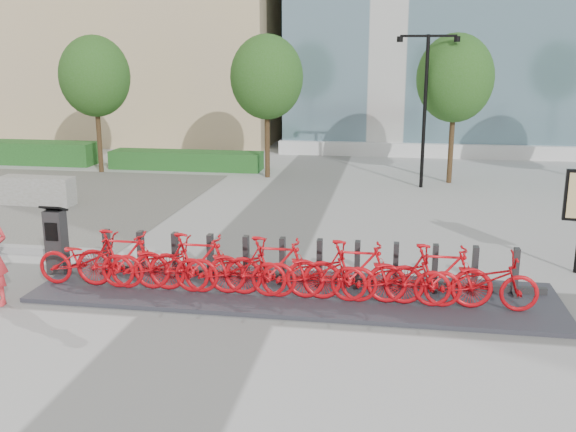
# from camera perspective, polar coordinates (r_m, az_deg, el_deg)

# --- Properties ---
(ground) EXTENTS (120.00, 120.00, 0.00)m
(ground) POSITION_cam_1_polar(r_m,az_deg,el_deg) (12.00, -5.93, -7.09)
(ground) COLOR #A7A7A7
(hedge_b) EXTENTS (6.00, 1.20, 0.70)m
(hedge_b) POSITION_cam_1_polar(r_m,az_deg,el_deg) (25.60, -9.04, 4.93)
(hedge_b) COLOR #1B3C1A
(hedge_b) RESTS_ON ground
(tree_0) EXTENTS (2.60, 2.60, 5.10)m
(tree_0) POSITION_cam_1_polar(r_m,az_deg,el_deg) (25.33, -16.79, 11.79)
(tree_0) COLOR brown
(tree_0) RESTS_ON ground
(tree_1) EXTENTS (2.60, 2.60, 5.10)m
(tree_1) POSITION_cam_1_polar(r_m,az_deg,el_deg) (23.25, -1.90, 12.22)
(tree_1) COLOR brown
(tree_1) RESTS_ON ground
(tree_2) EXTENTS (2.60, 2.60, 5.10)m
(tree_2) POSITION_cam_1_polar(r_m,az_deg,el_deg) (22.88, 14.64, 11.76)
(tree_2) COLOR brown
(tree_2) RESTS_ON ground
(streetlamp) EXTENTS (2.00, 0.20, 5.00)m
(streetlamp) POSITION_cam_1_polar(r_m,az_deg,el_deg) (21.84, 12.13, 10.61)
(streetlamp) COLOR black
(streetlamp) RESTS_ON ground
(dock_pad) EXTENTS (9.60, 2.40, 0.08)m
(dock_pad) POSITION_cam_1_polar(r_m,az_deg,el_deg) (12.00, 0.48, -6.81)
(dock_pad) COLOR #303139
(dock_pad) RESTS_ON ground
(dock_rail_posts) EXTENTS (8.02, 0.50, 0.85)m
(dock_rail_posts) POSITION_cam_1_polar(r_m,az_deg,el_deg) (12.28, 1.11, -4.02)
(dock_rail_posts) COLOR #2B2B2C
(dock_rail_posts) RESTS_ON dock_pad
(bike_0) EXTENTS (1.91, 0.67, 1.00)m
(bike_0) POSITION_cam_1_polar(r_m,az_deg,el_deg) (12.68, -17.49, -3.74)
(bike_0) COLOR red
(bike_0) RESTS_ON dock_pad
(bike_1) EXTENTS (1.85, 0.52, 1.11)m
(bike_1) POSITION_cam_1_polar(r_m,az_deg,el_deg) (12.36, -14.52, -3.72)
(bike_1) COLOR red
(bike_1) RESTS_ON dock_pad
(bike_2) EXTENTS (1.91, 0.67, 1.00)m
(bike_2) POSITION_cam_1_polar(r_m,az_deg,el_deg) (12.11, -11.38, -4.18)
(bike_2) COLOR red
(bike_2) RESTS_ON dock_pad
(bike_3) EXTENTS (1.85, 0.52, 1.11)m
(bike_3) POSITION_cam_1_polar(r_m,az_deg,el_deg) (11.87, -8.13, -4.15)
(bike_3) COLOR red
(bike_3) RESTS_ON dock_pad
(bike_4) EXTENTS (1.91, 0.67, 1.00)m
(bike_4) POSITION_cam_1_polar(r_m,az_deg,el_deg) (11.69, -4.74, -4.61)
(bike_4) COLOR red
(bike_4) RESTS_ON dock_pad
(bike_5) EXTENTS (1.85, 0.52, 1.11)m
(bike_5) POSITION_cam_1_polar(r_m,az_deg,el_deg) (11.53, -1.26, -4.56)
(bike_5) COLOR red
(bike_5) RESTS_ON dock_pad
(bike_6) EXTENTS (1.91, 0.67, 1.00)m
(bike_6) POSITION_cam_1_polar(r_m,az_deg,el_deg) (11.44, 2.30, -5.00)
(bike_6) COLOR red
(bike_6) RESTS_ON dock_pad
(bike_7) EXTENTS (1.85, 0.52, 1.11)m
(bike_7) POSITION_cam_1_polar(r_m,az_deg,el_deg) (11.36, 5.92, -4.91)
(bike_7) COLOR red
(bike_7) RESTS_ON dock_pad
(bike_8) EXTENTS (1.91, 0.67, 1.00)m
(bike_8) POSITION_cam_1_polar(r_m,az_deg,el_deg) (11.36, 9.55, -5.32)
(bike_8) COLOR red
(bike_8) RESTS_ON dock_pad
(bike_9) EXTENTS (1.85, 0.52, 1.11)m
(bike_9) POSITION_cam_1_polar(r_m,az_deg,el_deg) (11.38, 13.20, -5.19)
(bike_9) COLOR red
(bike_9) RESTS_ON dock_pad
(bike_10) EXTENTS (1.91, 0.67, 1.00)m
(bike_10) POSITION_cam_1_polar(r_m,az_deg,el_deg) (11.47, 16.79, -5.56)
(bike_10) COLOR red
(bike_10) RESTS_ON dock_pad
(kiosk) EXTENTS (0.43, 0.36, 1.41)m
(kiosk) POSITION_cam_1_polar(r_m,az_deg,el_deg) (13.54, -19.89, -2.06)
(kiosk) COLOR #2B2B2C
(kiosk) RESTS_ON dock_pad
(jersey_barrier) EXTENTS (2.22, 0.66, 0.85)m
(jersey_barrier) POSITION_cam_1_polar(r_m,az_deg,el_deg) (20.47, -21.38, 2.10)
(jersey_barrier) COLOR #AFAFAF
(jersey_barrier) RESTS_ON ground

